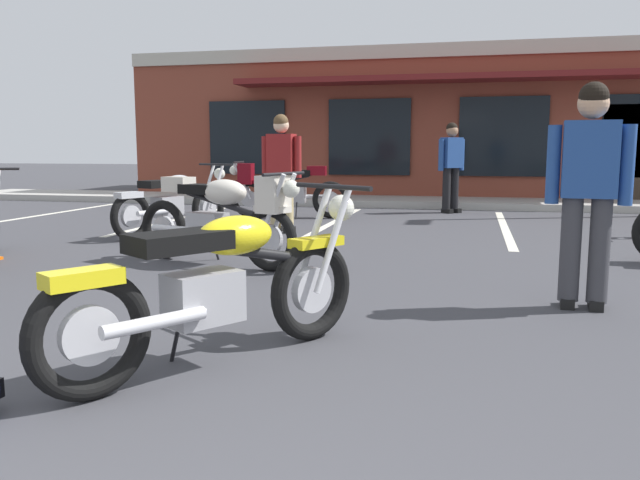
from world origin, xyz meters
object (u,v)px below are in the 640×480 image
person_by_back_row (282,166)px  motorcycle_blue_standard (173,202)px  person_in_shorts_foreground (451,162)px  person_in_black_shirt (589,183)px  motorcycle_foreground_classic (219,283)px  motorcycle_red_sportbike (283,187)px  motorcycle_black_cruiser (222,215)px

person_by_back_row → motorcycle_blue_standard: bearing=-159.6°
person_in_shorts_foreground → person_by_back_row: bearing=-122.7°
motorcycle_blue_standard → person_by_back_row: size_ratio=1.20×
person_in_shorts_foreground → person_in_black_shirt: bearing=-80.4°
motorcycle_foreground_classic → person_in_black_shirt: size_ratio=1.10×
person_in_shorts_foreground → person_by_back_row: (-2.25, -3.49, 0.00)m
person_by_back_row → person_in_shorts_foreground: bearing=57.3°
motorcycle_red_sportbike → motorcycle_black_cruiser: (0.72, -4.60, 0.00)m
motorcycle_blue_standard → person_in_shorts_foreground: person_in_shorts_foreground is taller
motorcycle_foreground_classic → motorcycle_blue_standard: bearing=118.6°
motorcycle_blue_standard → person_in_black_shirt: (4.90, -3.20, 0.49)m
person_in_shorts_foreground → motorcycle_red_sportbike: bearing=-151.3°
motorcycle_red_sportbike → person_in_shorts_foreground: 3.23m
motorcycle_blue_standard → motorcycle_red_sportbike: bearing=70.8°
motorcycle_foreground_classic → person_in_shorts_foreground: 9.09m
motorcycle_foreground_classic → motorcycle_red_sportbike: same height
person_in_black_shirt → person_in_shorts_foreground: bearing=99.6°
motorcycle_red_sportbike → person_in_black_shirt: 6.98m
motorcycle_red_sportbike → motorcycle_black_cruiser: 4.65m
motorcycle_foreground_classic → motorcycle_blue_standard: size_ratio=0.91×
motorcycle_foreground_classic → motorcycle_black_cruiser: size_ratio=0.91×
motorcycle_blue_standard → person_in_black_shirt: size_ratio=1.20×
motorcycle_foreground_classic → person_by_back_row: size_ratio=1.10×
motorcycle_red_sportbike → person_in_shorts_foreground: bearing=28.7°
motorcycle_red_sportbike → motorcycle_foreground_classic: bearing=-76.0°
motorcycle_red_sportbike → motorcycle_black_cruiser: bearing=-81.2°
motorcycle_blue_standard → person_in_shorts_foreground: (3.67, 4.02, 0.49)m
motorcycle_blue_standard → person_in_shorts_foreground: 5.47m
motorcycle_black_cruiser → person_in_black_shirt: 3.52m
person_by_back_row → person_in_black_shirt: bearing=-47.1°
motorcycle_black_cruiser → person_by_back_row: 2.68m
motorcycle_red_sportbike → motorcycle_blue_standard: (-0.86, -2.48, -0.07)m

